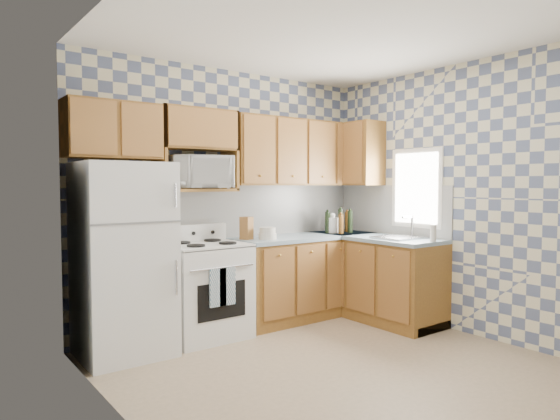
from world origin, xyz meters
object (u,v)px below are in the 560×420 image
object	(u,v)px
refrigerator	(124,259)
stove_body	(205,291)
electric_kettle	(332,225)
microwave	(201,172)

from	to	relation	value
refrigerator	stove_body	distance (m)	0.89
refrigerator	electric_kettle	xyz separation A→B (m)	(2.51, 0.06, 0.17)
stove_body	microwave	world-z (taller)	microwave
microwave	refrigerator	bearing A→B (deg)	-152.93
refrigerator	electric_kettle	distance (m)	2.52
microwave	electric_kettle	distance (m)	1.78
microwave	electric_kettle	world-z (taller)	microwave
refrigerator	stove_body	world-z (taller)	refrigerator
stove_body	electric_kettle	bearing A→B (deg)	1.13
refrigerator	electric_kettle	size ratio (longest dim) A/B	9.26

